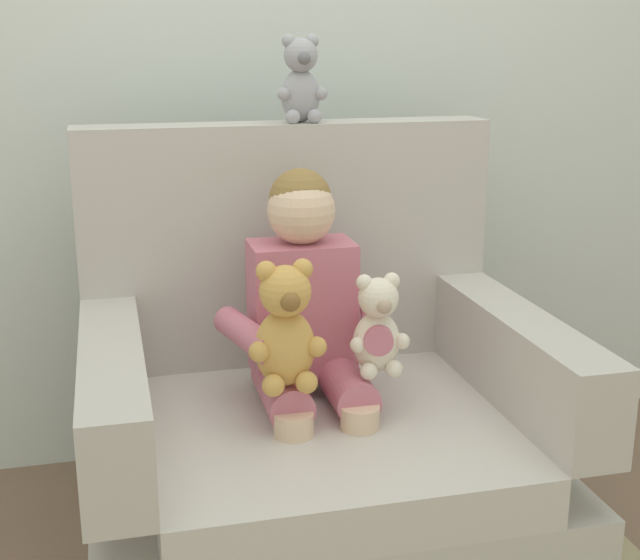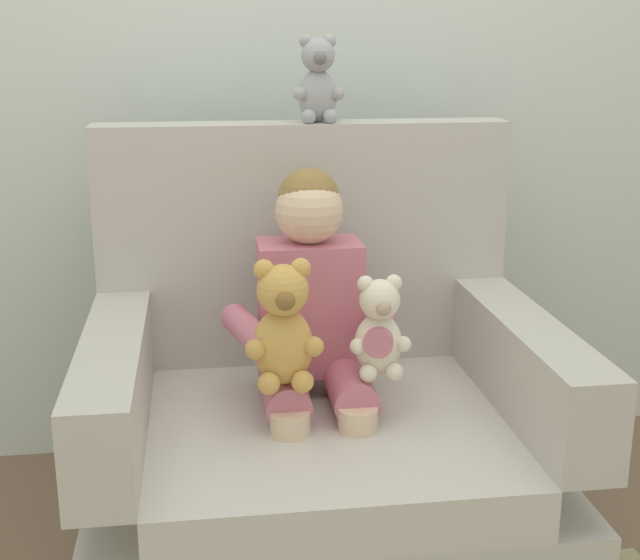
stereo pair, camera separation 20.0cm
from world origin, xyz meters
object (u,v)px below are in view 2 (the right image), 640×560
(armchair, at_px, (320,431))
(plush_honey, at_px, (283,328))
(plush_grey_on_backrest, at_px, (318,82))
(plush_cream, at_px, (379,329))
(seated_child, at_px, (313,320))

(armchair, bearing_deg, plush_honey, -125.78)
(armchair, xyz_separation_m, plush_honey, (-0.10, -0.15, 0.33))
(armchair, height_order, plush_grey_on_backrest, plush_grey_on_backrest)
(armchair, xyz_separation_m, plush_cream, (0.13, -0.11, 0.31))
(armchair, relative_size, seated_child, 1.37)
(plush_honey, bearing_deg, armchair, 43.44)
(plush_cream, relative_size, plush_honey, 0.82)
(plush_honey, height_order, plush_grey_on_backrest, plush_grey_on_backrest)
(seated_child, height_order, plush_cream, seated_child)
(plush_cream, bearing_deg, plush_honey, -149.48)
(armchair, bearing_deg, plush_cream, -42.05)
(plush_cream, distance_m, plush_honey, 0.23)
(seated_child, relative_size, plush_grey_on_backrest, 3.57)
(armchair, distance_m, plush_honey, 0.38)
(armchair, height_order, plush_honey, armchair)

